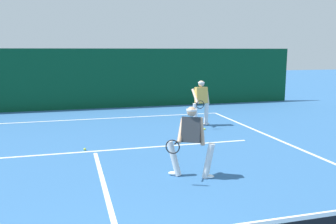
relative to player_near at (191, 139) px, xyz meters
name	(u,v)px	position (x,y,z in m)	size (l,w,h in m)	color
court_line_baseline_far	(86,119)	(-1.85, 7.30, -0.84)	(11.00, 0.10, 0.01)	white
court_line_service	(95,151)	(-1.85, 2.59, -0.84)	(8.97, 0.10, 0.01)	white
court_line_centre	(108,201)	(-1.85, -0.80, -0.84)	(0.10, 6.40, 0.01)	white
player_near	(191,139)	(0.00, 0.00, 0.00)	(1.14, 0.80, 1.54)	silver
player_far	(201,101)	(2.12, 5.01, 0.06)	(0.75, 0.87, 1.64)	silver
tennis_ball	(205,129)	(1.98, 4.26, -0.81)	(0.07, 0.07, 0.07)	#D1E033
tennis_ball_extra	(85,149)	(-2.11, 2.76, -0.81)	(0.07, 0.07, 0.07)	#D1E033
back_fence_windscreen	(82,79)	(-1.85, 9.97, 0.55)	(21.35, 0.12, 2.78)	#094126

